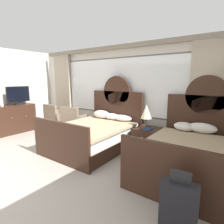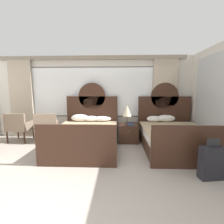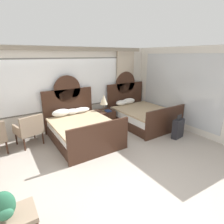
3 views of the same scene
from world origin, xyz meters
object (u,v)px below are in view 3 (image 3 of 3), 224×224
object	(u,v)px
luggage_bench	(3,223)
bed_near_window	(81,128)
bed_near_mirror	(141,115)
nightstand_between_beds	(105,118)
book_on_nightstand	(108,111)
suitcase_on_floor	(178,128)
armchair_by_window_left	(29,129)
backpack_on_bench	(4,207)
table_lamp_on_nightstand	(104,100)

from	to	relation	value
luggage_bench	bed_near_window	bearing A→B (deg)	48.71
bed_near_mirror	nightstand_between_beds	distance (m)	1.32
book_on_nightstand	suitcase_on_floor	bearing A→B (deg)	-56.63
bed_near_window	book_on_nightstand	xyz separation A→B (m)	(1.23, 0.49, 0.21)
bed_near_mirror	nightstand_between_beds	world-z (taller)	bed_near_mirror
bed_near_mirror	armchair_by_window_left	world-z (taller)	bed_near_mirror
book_on_nightstand	luggage_bench	xyz separation A→B (m)	(-3.36, -2.92, -0.15)
bed_near_window	backpack_on_bench	bearing A→B (deg)	-130.62
luggage_bench	suitcase_on_floor	bearing A→B (deg)	11.55
book_on_nightstand	backpack_on_bench	size ratio (longest dim) A/B	0.65
book_on_nightstand	backpack_on_bench	bearing A→B (deg)	-138.58
bed_near_window	luggage_bench	world-z (taller)	bed_near_window
backpack_on_bench	nightstand_between_beds	bearing A→B (deg)	42.97
table_lamp_on_nightstand	suitcase_on_floor	distance (m)	2.58
book_on_nightstand	bed_near_mirror	bearing A→B (deg)	-24.03
nightstand_between_beds	suitcase_on_floor	distance (m)	2.48
book_on_nightstand	suitcase_on_floor	world-z (taller)	suitcase_on_floor
bed_near_window	armchair_by_window_left	distance (m)	1.42
bed_near_mirror	backpack_on_bench	distance (m)	5.06
luggage_bench	suitcase_on_floor	size ratio (longest dim) A/B	1.04
bed_near_mirror	backpack_on_bench	xyz separation A→B (m)	(-4.43, -2.43, 0.31)
nightstand_between_beds	book_on_nightstand	bearing A→B (deg)	-65.96
nightstand_between_beds	suitcase_on_floor	xyz separation A→B (m)	(1.35, -2.08, 0.02)
table_lamp_on_nightstand	luggage_bench	bearing A→B (deg)	-137.20
table_lamp_on_nightstand	armchair_by_window_left	distance (m)	2.51
table_lamp_on_nightstand	suitcase_on_floor	world-z (taller)	table_lamp_on_nightstand
bed_near_mirror	table_lamp_on_nightstand	size ratio (longest dim) A/B	3.72
table_lamp_on_nightstand	armchair_by_window_left	xyz separation A→B (m)	(-2.46, -0.12, -0.46)
bed_near_window	luggage_bench	size ratio (longest dim) A/B	2.79
bed_near_mirror	luggage_bench	size ratio (longest dim) A/B	2.79
luggage_bench	suitcase_on_floor	world-z (taller)	suitcase_on_floor
table_lamp_on_nightstand	backpack_on_bench	xyz separation A→B (m)	(-3.22, -3.03, -0.29)
armchair_by_window_left	suitcase_on_floor	bearing A→B (deg)	-26.84
bed_near_window	bed_near_mirror	world-z (taller)	same
nightstand_between_beds	armchair_by_window_left	distance (m)	2.52
table_lamp_on_nightstand	suitcase_on_floor	xyz separation A→B (m)	(1.39, -2.07, -0.66)
table_lamp_on_nightstand	luggage_bench	xyz separation A→B (m)	(-3.26, -3.02, -0.54)
nightstand_between_beds	book_on_nightstand	size ratio (longest dim) A/B	2.31
bed_near_window	nightstand_between_beds	world-z (taller)	bed_near_window
armchair_by_window_left	book_on_nightstand	bearing A→B (deg)	0.32
bed_near_mirror	nightstand_between_beds	bearing A→B (deg)	152.30
book_on_nightstand	luggage_bench	size ratio (longest dim) A/B	0.34
bed_near_window	table_lamp_on_nightstand	bearing A→B (deg)	27.70
armchair_by_window_left	luggage_bench	world-z (taller)	armchair_by_window_left
book_on_nightstand	table_lamp_on_nightstand	bearing A→B (deg)	133.76
suitcase_on_floor	bed_near_window	bearing A→B (deg)	149.71
book_on_nightstand	backpack_on_bench	distance (m)	4.42
bed_near_mirror	luggage_bench	xyz separation A→B (m)	(-4.48, -2.42, 0.06)
bed_near_window	armchair_by_window_left	bearing A→B (deg)	160.30
book_on_nightstand	armchair_by_window_left	world-z (taller)	armchair_by_window_left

